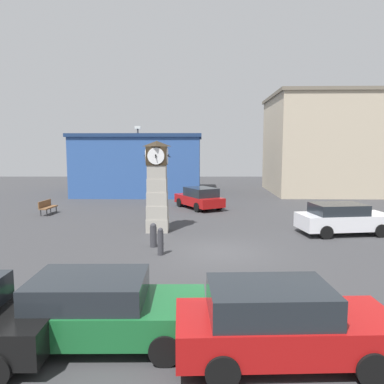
{
  "coord_description": "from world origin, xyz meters",
  "views": [
    {
      "loc": [
        -1.18,
        -15.02,
        4.28
      ],
      "look_at": [
        -1.18,
        3.56,
        2.07
      ],
      "focal_mm": 35.0,
      "sensor_mm": 36.0,
      "label": 1
    }
  ],
  "objects_px": {
    "bollard_near_tower": "(161,241)",
    "car_near_tower": "(101,308)",
    "bench": "(47,206)",
    "pedestrian_near_bench": "(151,193)",
    "car_silver_hatch": "(343,218)",
    "bollard_mid_row": "(153,235)",
    "clock_tower": "(157,187)",
    "street_lamp_far_side": "(138,156)",
    "car_by_building": "(281,323)",
    "car_far_lot": "(200,198)"
  },
  "relations": [
    {
      "from": "car_by_building",
      "to": "car_silver_hatch",
      "type": "xyz_separation_m",
      "value": [
        5.72,
        11.17,
        -0.01
      ]
    },
    {
      "from": "car_far_lot",
      "to": "bollard_near_tower",
      "type": "bearing_deg",
      "value": -98.85
    },
    {
      "from": "car_by_building",
      "to": "car_far_lot",
      "type": "xyz_separation_m",
      "value": [
        -1.24,
        18.98,
        -0.03
      ]
    },
    {
      "from": "bollard_near_tower",
      "to": "car_far_lot",
      "type": "xyz_separation_m",
      "value": [
        1.79,
        11.49,
        0.2
      ]
    },
    {
      "from": "bench",
      "to": "bollard_near_tower",
      "type": "bearing_deg",
      "value": -48.7
    },
    {
      "from": "car_near_tower",
      "to": "car_silver_hatch",
      "type": "distance_m",
      "value": 14.11
    },
    {
      "from": "bollard_mid_row",
      "to": "street_lamp_far_side",
      "type": "relative_size",
      "value": 0.17
    },
    {
      "from": "car_silver_hatch",
      "to": "bench",
      "type": "xyz_separation_m",
      "value": [
        -16.83,
        5.51,
        -0.26
      ]
    },
    {
      "from": "car_near_tower",
      "to": "car_silver_hatch",
      "type": "height_order",
      "value": "car_silver_hatch"
    },
    {
      "from": "bollard_near_tower",
      "to": "bollard_mid_row",
      "type": "relative_size",
      "value": 1.05
    },
    {
      "from": "car_silver_hatch",
      "to": "car_near_tower",
      "type": "bearing_deg",
      "value": -132.33
    },
    {
      "from": "car_far_lot",
      "to": "bench",
      "type": "relative_size",
      "value": 2.71
    },
    {
      "from": "car_near_tower",
      "to": "bench",
      "type": "distance_m",
      "value": 17.54
    },
    {
      "from": "car_near_tower",
      "to": "car_silver_hatch",
      "type": "xyz_separation_m",
      "value": [
        9.5,
        10.43,
        0.02
      ]
    },
    {
      "from": "bollard_near_tower",
      "to": "pedestrian_near_bench",
      "type": "xyz_separation_m",
      "value": [
        -1.76,
        12.92,
        0.37
      ]
    },
    {
      "from": "pedestrian_near_bench",
      "to": "street_lamp_far_side",
      "type": "bearing_deg",
      "value": 107.87
    },
    {
      "from": "bollard_near_tower",
      "to": "car_by_building",
      "type": "distance_m",
      "value": 8.08
    },
    {
      "from": "bench",
      "to": "street_lamp_far_side",
      "type": "height_order",
      "value": "street_lamp_far_side"
    },
    {
      "from": "bench",
      "to": "pedestrian_near_bench",
      "type": "height_order",
      "value": "pedestrian_near_bench"
    },
    {
      "from": "bollard_mid_row",
      "to": "bench",
      "type": "distance_m",
      "value": 11.07
    },
    {
      "from": "clock_tower",
      "to": "pedestrian_near_bench",
      "type": "relative_size",
      "value": 2.82
    },
    {
      "from": "car_near_tower",
      "to": "bench",
      "type": "bearing_deg",
      "value": 114.69
    },
    {
      "from": "bollard_near_tower",
      "to": "car_by_building",
      "type": "bearing_deg",
      "value": -67.94
    },
    {
      "from": "street_lamp_far_side",
      "to": "car_by_building",
      "type": "bearing_deg",
      "value": -75.81
    },
    {
      "from": "car_far_lot",
      "to": "pedestrian_near_bench",
      "type": "xyz_separation_m",
      "value": [
        -3.55,
        1.43,
        0.17
      ]
    },
    {
      "from": "bollard_near_tower",
      "to": "car_near_tower",
      "type": "relative_size",
      "value": 0.25
    },
    {
      "from": "bench",
      "to": "pedestrian_near_bench",
      "type": "distance_m",
      "value": 7.34
    },
    {
      "from": "bollard_near_tower",
      "to": "pedestrian_near_bench",
      "type": "distance_m",
      "value": 13.04
    },
    {
      "from": "clock_tower",
      "to": "car_near_tower",
      "type": "relative_size",
      "value": 1.04
    },
    {
      "from": "bollard_mid_row",
      "to": "pedestrian_near_bench",
      "type": "relative_size",
      "value": 0.65
    },
    {
      "from": "car_far_lot",
      "to": "bench",
      "type": "height_order",
      "value": "car_far_lot"
    },
    {
      "from": "bollard_near_tower",
      "to": "street_lamp_far_side",
      "type": "distance_m",
      "value": 18.67
    },
    {
      "from": "car_silver_hatch",
      "to": "car_by_building",
      "type": "bearing_deg",
      "value": -117.1
    },
    {
      "from": "car_far_lot",
      "to": "bollard_mid_row",
      "type": "bearing_deg",
      "value": -102.09
    },
    {
      "from": "bollard_mid_row",
      "to": "car_near_tower",
      "type": "height_order",
      "value": "car_near_tower"
    },
    {
      "from": "bollard_near_tower",
      "to": "car_near_tower",
      "type": "xyz_separation_m",
      "value": [
        -0.75,
        -6.74,
        0.2
      ]
    },
    {
      "from": "car_near_tower",
      "to": "bench",
      "type": "xyz_separation_m",
      "value": [
        -7.33,
        15.94,
        -0.24
      ]
    },
    {
      "from": "car_silver_hatch",
      "to": "bollard_near_tower",
      "type": "bearing_deg",
      "value": -157.17
    },
    {
      "from": "car_near_tower",
      "to": "pedestrian_near_bench",
      "type": "relative_size",
      "value": 2.72
    },
    {
      "from": "car_by_building",
      "to": "clock_tower",
      "type": "bearing_deg",
      "value": 106.72
    },
    {
      "from": "clock_tower",
      "to": "street_lamp_far_side",
      "type": "distance_m",
      "value": 14.15
    },
    {
      "from": "clock_tower",
      "to": "pedestrian_near_bench",
      "type": "bearing_deg",
      "value": 98.28
    },
    {
      "from": "car_by_building",
      "to": "street_lamp_far_side",
      "type": "height_order",
      "value": "street_lamp_far_side"
    },
    {
      "from": "clock_tower",
      "to": "pedestrian_near_bench",
      "type": "distance_m",
      "value": 8.79
    },
    {
      "from": "car_by_building",
      "to": "car_far_lot",
      "type": "height_order",
      "value": "car_by_building"
    },
    {
      "from": "car_far_lot",
      "to": "bench",
      "type": "bearing_deg",
      "value": -166.9
    },
    {
      "from": "bollard_near_tower",
      "to": "bench",
      "type": "bearing_deg",
      "value": 131.3
    },
    {
      "from": "street_lamp_far_side",
      "to": "car_far_lot",
      "type": "bearing_deg",
      "value": -51.69
    },
    {
      "from": "bollard_mid_row",
      "to": "street_lamp_far_side",
      "type": "height_order",
      "value": "street_lamp_far_side"
    },
    {
      "from": "bollard_mid_row",
      "to": "pedestrian_near_bench",
      "type": "xyz_separation_m",
      "value": [
        -1.35,
        11.7,
        0.4
      ]
    }
  ]
}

